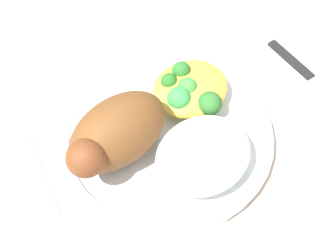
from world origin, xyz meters
The scene contains 8 objects.
ground_plane centered at (0.00, 0.00, 0.00)m, with size 2.00×2.00×0.00m, color beige.
plate centered at (0.00, 0.00, 0.01)m, with size 0.25×0.25×0.02m.
roasted_chicken centered at (0.06, -0.01, 0.06)m, with size 0.13×0.07×0.08m.
rice_pile centered at (0.00, 0.06, 0.04)m, with size 0.11×0.09×0.04m, color white.
mac_cheese_with_broccoli centered at (-0.05, -0.02, 0.03)m, with size 0.09×0.09×0.04m.
fork centered at (-0.16, 0.04, 0.00)m, with size 0.03×0.14×0.01m.
knife centered at (-0.20, 0.05, 0.00)m, with size 0.04×0.19×0.01m.
napkin centered at (0.18, -0.07, 0.00)m, with size 0.10×0.12×0.00m, color white.
Camera 1 is at (0.19, 0.22, 0.45)m, focal length 47.96 mm.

